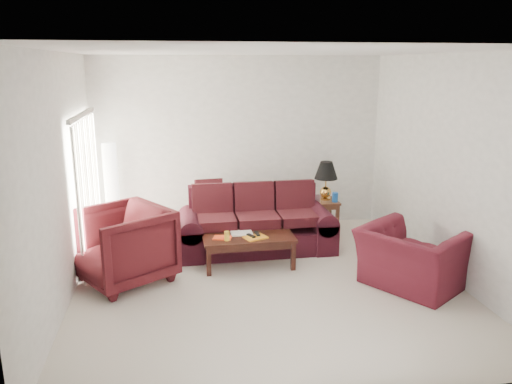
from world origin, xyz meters
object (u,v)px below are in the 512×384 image
Objects in this scene: end_table at (322,216)px; coffee_table at (249,250)px; sofa at (256,220)px; armchair_right at (412,258)px; floor_lamp at (112,191)px; armchair_left at (123,245)px.

coffee_table is at bearing -139.00° from end_table.
end_table is at bearing 52.21° from coffee_table.
sofa reaches higher than coffee_table.
end_table is at bearing 29.19° from sofa.
armchair_right reaches higher than end_table.
floor_lamp is 4.79m from armchair_right.
end_table is at bearing -22.27° from armchair_right.
sofa reaches higher than armchair_right.
coffee_table is (-1.99, 1.06, -0.16)m from armchair_right.
coffee_table is (2.04, -1.50, -0.59)m from floor_lamp.
end_table is 0.50× the size of armchair_left.
floor_lamp is 1.46× the size of armchair_left.
floor_lamp is 2.60m from coffee_table.
coffee_table is (1.73, 0.26, -0.28)m from armchair_left.
sofa is at bearing -151.08° from end_table.
armchair_left reaches higher than end_table.
sofa is at bearing 81.26° from coffee_table.
sofa is 0.69m from coffee_table.
armchair_right is at bearing -32.52° from floor_lamp.
armchair_left is at bearing -160.20° from coffee_table.
armchair_left is at bearing 44.01° from armchair_right.
armchair_left is 3.81m from armchair_right.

